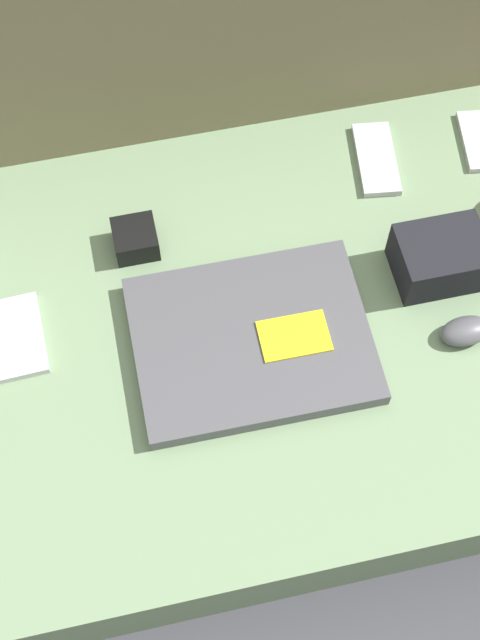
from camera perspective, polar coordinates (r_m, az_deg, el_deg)
ground_plane at (r=1.30m, az=0.00°, el=-3.01°), size 8.00×8.00×0.00m
couch_seat at (r=1.24m, az=0.00°, el=-1.79°), size 1.10×0.66×0.13m
couch_backrest at (r=1.32m, az=-4.24°, el=19.16°), size 1.10×0.20×0.55m
laptop at (r=1.16m, az=0.77°, el=-1.30°), size 0.31×0.24×0.03m
computer_mouse at (r=1.20m, az=14.26°, el=-0.68°), size 0.07×0.04×0.03m
phone_black at (r=1.34m, az=8.71°, el=10.15°), size 0.07×0.13×0.01m
phone_small at (r=1.21m, az=-14.07°, el=-1.08°), size 0.07×0.12×0.01m
camera_pouch at (r=1.23m, az=12.65°, el=3.90°), size 0.12×0.09×0.07m
charger_brick at (r=1.24m, az=-6.71°, el=5.16°), size 0.06×0.06×0.04m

